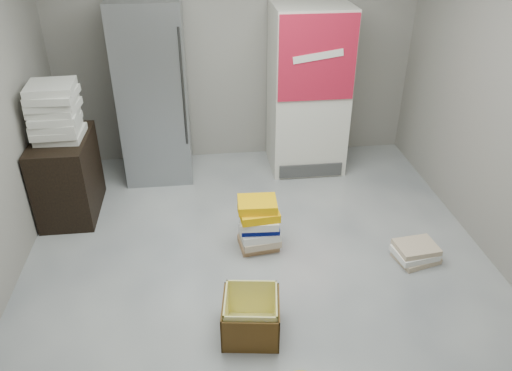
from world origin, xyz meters
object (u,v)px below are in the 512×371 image
object	(u,v)px
steel_fridge	(154,92)
coke_cooler	(308,90)
phonebook_stack_main	(259,225)
cardboard_box	(251,318)
wood_shelf	(68,176)

from	to	relation	value
steel_fridge	coke_cooler	world-z (taller)	steel_fridge
phonebook_stack_main	coke_cooler	bearing A→B (deg)	61.38
coke_cooler	phonebook_stack_main	size ratio (longest dim) A/B	3.68
cardboard_box	coke_cooler	bearing A→B (deg)	78.25
phonebook_stack_main	cardboard_box	world-z (taller)	phonebook_stack_main
steel_fridge	coke_cooler	xyz separation A→B (m)	(1.65, -0.01, -0.05)
coke_cooler	cardboard_box	xyz separation A→B (m)	(-0.90, -2.51, -0.77)
coke_cooler	steel_fridge	bearing A→B (deg)	179.82
coke_cooler	phonebook_stack_main	world-z (taller)	coke_cooler
wood_shelf	cardboard_box	world-z (taller)	wood_shelf
wood_shelf	phonebook_stack_main	size ratio (longest dim) A/B	1.64
cardboard_box	phonebook_stack_main	bearing A→B (deg)	87.73
wood_shelf	phonebook_stack_main	bearing A→B (deg)	-24.68
wood_shelf	phonebook_stack_main	distance (m)	1.94
steel_fridge	cardboard_box	size ratio (longest dim) A/B	4.18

